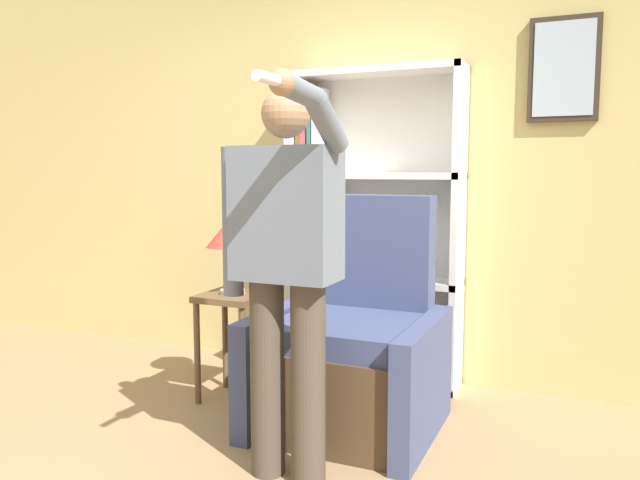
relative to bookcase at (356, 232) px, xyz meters
The scene contains 6 objects.
wall_back 0.50m from the bookcase, 124.50° to the left, with size 8.00×0.11×2.80m.
bookcase is the anchor object (origin of this frame).
armchair 0.97m from the bookcase, 70.92° to the right, with size 0.90×0.85×1.20m.
person_standing 1.42m from the bookcase, 81.83° to the right, with size 0.59×0.78×1.67m.
side_table 0.96m from the bookcase, 126.83° to the right, with size 0.35×0.35×0.63m.
table_lamp 0.85m from the bookcase, 126.83° to the right, with size 0.29×0.29×0.45m.
Camera 1 is at (1.49, -1.86, 1.34)m, focal length 35.00 mm.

